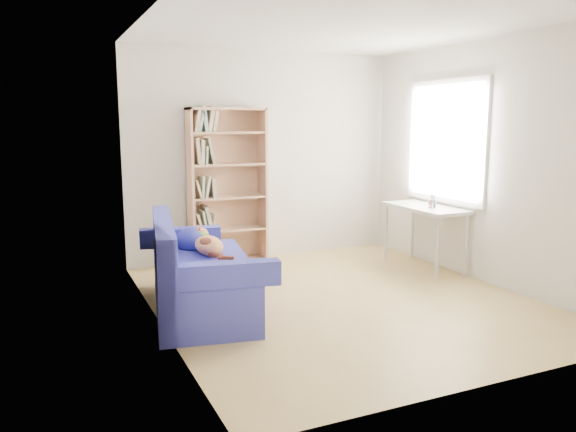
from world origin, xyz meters
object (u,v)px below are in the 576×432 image
at_px(pen_cup, 432,202).
at_px(sofa, 197,275).
at_px(desk, 425,213).
at_px(bookshelf, 228,193).

bearing_deg(pen_cup, sofa, -175.54).
relative_size(sofa, desk, 1.75).
relative_size(sofa, bookshelf, 1.00).
bearing_deg(desk, sofa, -173.20).
relative_size(bookshelf, pen_cup, 11.64).
bearing_deg(sofa, pen_cup, 14.42).
height_order(sofa, desk, sofa).
bearing_deg(bookshelf, sofa, -117.59).
xyz_separation_m(bookshelf, pen_cup, (2.03, -1.33, -0.06)).
distance_m(sofa, desk, 2.87).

